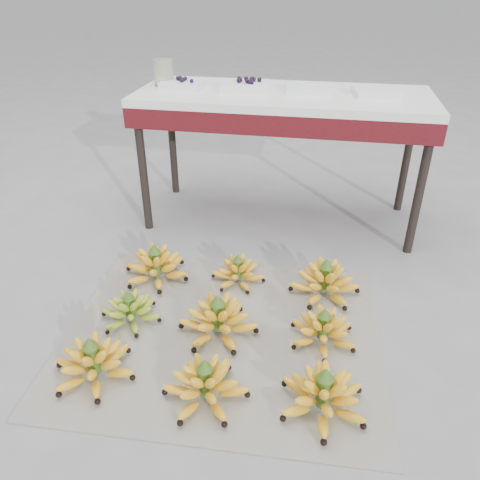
% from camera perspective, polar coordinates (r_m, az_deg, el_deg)
% --- Properties ---
extents(ground, '(60.00, 60.00, 0.00)m').
position_cam_1_polar(ground, '(1.95, -2.07, -10.87)').
color(ground, gray).
rests_on(ground, ground).
extents(newspaper_mat, '(1.29, 1.10, 0.01)m').
position_cam_1_polar(newspaper_mat, '(1.93, -2.05, -11.28)').
color(newspaper_mat, silver).
rests_on(newspaper_mat, ground).
extents(bunch_front_left, '(0.38, 0.38, 0.18)m').
position_cam_1_polar(bunch_front_left, '(1.79, -17.42, -14.11)').
color(bunch_front_left, yellow).
rests_on(bunch_front_left, newspaper_mat).
extents(bunch_front_center, '(0.37, 0.37, 0.18)m').
position_cam_1_polar(bunch_front_center, '(1.65, -4.22, -17.22)').
color(bunch_front_center, yellow).
rests_on(bunch_front_center, newspaper_mat).
extents(bunch_front_right, '(0.39, 0.39, 0.18)m').
position_cam_1_polar(bunch_front_right, '(1.64, 10.09, -18.12)').
color(bunch_front_right, yellow).
rests_on(bunch_front_right, newspaper_mat).
extents(bunch_mid_left, '(0.28, 0.28, 0.15)m').
position_cam_1_polar(bunch_mid_left, '(2.00, -13.21, -8.38)').
color(bunch_mid_left, '#70A521').
rests_on(bunch_mid_left, newspaper_mat).
extents(bunch_mid_center, '(0.40, 0.40, 0.19)m').
position_cam_1_polar(bunch_mid_center, '(1.88, -2.68, -9.72)').
color(bunch_mid_center, yellow).
rests_on(bunch_mid_center, newspaper_mat).
extents(bunch_mid_right, '(0.35, 0.35, 0.16)m').
position_cam_1_polar(bunch_mid_right, '(1.88, 10.07, -10.76)').
color(bunch_mid_right, yellow).
rests_on(bunch_mid_right, newspaper_mat).
extents(bunch_back_left, '(0.38, 0.38, 0.19)m').
position_cam_1_polar(bunch_back_left, '(2.23, -10.21, -3.18)').
color(bunch_back_left, yellow).
rests_on(bunch_back_left, newspaper_mat).
extents(bunch_back_center, '(0.25, 0.25, 0.15)m').
position_cam_1_polar(bunch_back_center, '(2.18, -0.24, -3.95)').
color(bunch_back_center, yellow).
rests_on(bunch_back_center, newspaper_mat).
extents(bunch_back_right, '(0.37, 0.37, 0.19)m').
position_cam_1_polar(bunch_back_right, '(2.12, 10.28, -5.07)').
color(bunch_back_right, yellow).
rests_on(bunch_back_right, newspaper_mat).
extents(vendor_table, '(1.52, 0.61, 0.73)m').
position_cam_1_polar(vendor_table, '(2.55, 5.24, 15.68)').
color(vendor_table, black).
rests_on(vendor_table, ground).
extents(tray_far_left, '(0.23, 0.17, 0.06)m').
position_cam_1_polar(tray_far_left, '(2.63, -6.97, 18.32)').
color(tray_far_left, silver).
rests_on(tray_far_left, vendor_table).
extents(tray_left, '(0.27, 0.21, 0.06)m').
position_cam_1_polar(tray_left, '(2.56, 0.65, 18.31)').
color(tray_left, silver).
rests_on(tray_left, vendor_table).
extents(tray_right, '(0.25, 0.19, 0.04)m').
position_cam_1_polar(tray_right, '(2.53, 8.36, 17.77)').
color(tray_right, silver).
rests_on(tray_right, vendor_table).
extents(tray_far_right, '(0.25, 0.20, 0.04)m').
position_cam_1_polar(tray_far_right, '(2.53, 16.27, 16.92)').
color(tray_far_right, silver).
rests_on(tray_far_right, vendor_table).
extents(glass_jar, '(0.14, 0.14, 0.13)m').
position_cam_1_polar(glass_jar, '(2.69, -9.28, 19.49)').
color(glass_jar, beige).
rests_on(glass_jar, vendor_table).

